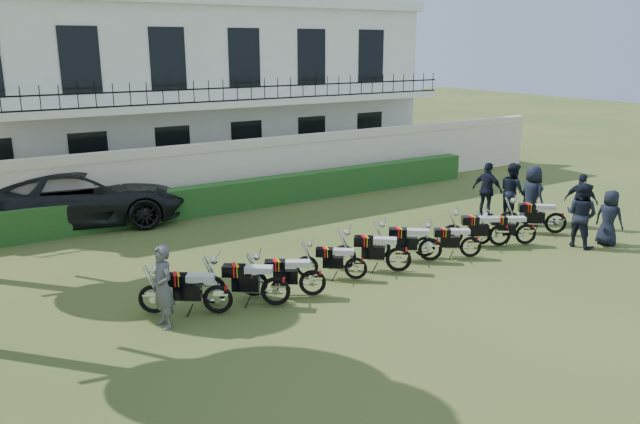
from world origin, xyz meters
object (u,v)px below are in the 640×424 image
object	(u,v)px
motorcycle_5	(431,244)
officer_5	(487,190)
motorcycle_4	(399,253)
officer_3	(532,195)
officer_4	(512,191)
motorcycle_1	(276,284)
motorcycle_9	(556,218)
motorcycle_2	(313,276)
motorcycle_3	(356,263)
officer_2	(581,201)
motorcycle_6	(471,242)
inspector	(163,287)
officer_0	(609,218)
motorcycle_8	(526,229)
officer_1	(581,215)
suv	(80,197)
motorcycle_0	(218,292)
motorcycle_7	(500,230)

from	to	relation	value
motorcycle_5	officer_5	bearing A→B (deg)	-24.99
motorcycle_4	officer_3	size ratio (longest dim) A/B	0.86
officer_4	motorcycle_1	bearing A→B (deg)	120.35
motorcycle_4	motorcycle_9	distance (m)	6.16
motorcycle_2	motorcycle_3	bearing A→B (deg)	-47.36
officer_2	officer_5	world-z (taller)	officer_5
motorcycle_5	motorcycle_6	bearing A→B (deg)	-69.32
inspector	officer_0	xyz separation A→B (m)	(12.59, -1.52, -0.07)
motorcycle_8	officer_1	world-z (taller)	officer_1
motorcycle_1	officer_1	distance (m)	9.43
motorcycle_1	inspector	bearing A→B (deg)	118.84
motorcycle_5	suv	xyz separation A→B (m)	(-7.06, 8.67, 0.40)
officer_1	officer_2	distance (m)	1.98
officer_1	officer_4	bearing A→B (deg)	-19.63
motorcycle_8	officer_0	bearing A→B (deg)	-91.73
motorcycle_5	officer_1	distance (m)	4.70
motorcycle_0	inspector	distance (m)	1.23
motorcycle_9	officer_1	xyz separation A→B (m)	(-0.42, -1.12, 0.42)
motorcycle_6	inspector	bearing A→B (deg)	121.30
motorcycle_7	motorcycle_9	distance (m)	2.38
motorcycle_1	officer_3	xyz separation A→B (m)	(10.03, 1.41, 0.43)
motorcycle_9	officer_4	size ratio (longest dim) A/B	0.87
officer_4	officer_2	bearing A→B (deg)	-134.71
motorcycle_7	suv	bearing A→B (deg)	79.86
motorcycle_4	officer_2	world-z (taller)	officer_2
motorcycle_3	officer_0	xyz separation A→B (m)	(7.75, -1.58, 0.36)
motorcycle_9	officer_2	xyz separation A→B (m)	(1.18, 0.04, 0.35)
motorcycle_8	motorcycle_4	bearing A→B (deg)	117.38
motorcycle_4	officer_2	distance (m)	7.35
inspector	officer_5	bearing A→B (deg)	93.66
motorcycle_9	officer_2	size ratio (longest dim) A/B	0.95
motorcycle_0	motorcycle_5	bearing A→B (deg)	-56.54
motorcycle_5	officer_5	size ratio (longest dim) A/B	0.89
inspector	officer_4	xyz separation A→B (m)	(12.42, 1.87, 0.07)
motorcycle_5	motorcycle_9	bearing A→B (deg)	-54.02
motorcycle_9	officer_3	bearing A→B (deg)	27.91
motorcycle_4	motorcycle_9	world-z (taller)	same
suv	motorcycle_0	bearing A→B (deg)	-161.82
motorcycle_1	motorcycle_9	size ratio (longest dim) A/B	1.07
suv	motorcycle_9	bearing A→B (deg)	-114.28
motorcycle_3	motorcycle_8	distance (m)	5.76
motorcycle_7	motorcycle_8	size ratio (longest dim) A/B	1.03
motorcycle_1	officer_2	bearing A→B (deg)	-52.46
officer_0	motorcycle_3	bearing A→B (deg)	68.99
motorcycle_1	motorcycle_3	xyz separation A→B (m)	(2.42, 0.36, -0.08)
officer_1	officer_3	bearing A→B (deg)	-24.12
inspector	officer_0	size ratio (longest dim) A/B	1.08
motorcycle_0	officer_4	size ratio (longest dim) A/B	0.94
motorcycle_0	motorcycle_6	xyz separation A→B (m)	(7.25, -0.23, -0.05)
motorcycle_1	motorcycle_8	bearing A→B (deg)	-53.87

